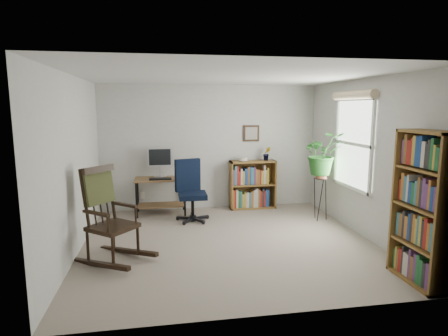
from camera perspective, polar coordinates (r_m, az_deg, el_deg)
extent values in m
cube|color=gray|center=(5.64, 0.69, -11.25)|extent=(4.20, 4.00, 0.00)
cube|color=silver|center=(5.30, 0.75, 13.87)|extent=(4.20, 4.00, 0.00)
cube|color=beige|center=(7.30, -2.11, 3.14)|extent=(4.20, 0.00, 2.40)
cube|color=beige|center=(3.42, 6.76, -3.84)|extent=(4.20, 0.00, 2.40)
cube|color=beige|center=(5.38, -21.88, 0.31)|extent=(0.00, 4.00, 2.40)
cube|color=beige|center=(6.07, 20.61, 1.33)|extent=(0.00, 4.00, 2.40)
cube|color=black|center=(6.89, -9.67, -1.64)|extent=(0.40, 0.15, 0.02)
imported|color=#236222|center=(6.65, 14.86, 5.21)|extent=(1.69, 1.88, 1.46)
imported|color=#236222|center=(7.38, 6.51, 1.57)|extent=(0.13, 0.24, 0.11)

